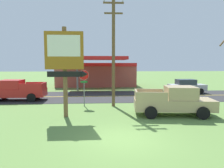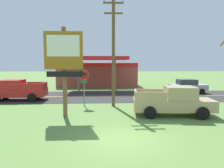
% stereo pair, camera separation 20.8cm
% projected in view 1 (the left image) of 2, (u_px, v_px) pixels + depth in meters
% --- Properties ---
extents(ground_plane, '(180.00, 180.00, 0.00)m').
position_uv_depth(ground_plane, '(123.00, 139.00, 9.76)').
color(ground_plane, '#5B7F3D').
extents(road_asphalt, '(140.00, 8.00, 0.02)m').
position_uv_depth(road_asphalt, '(109.00, 96.00, 22.67)').
color(road_asphalt, '#2B2B2D').
rests_on(road_asphalt, ground).
extents(road_centre_line, '(126.00, 0.20, 0.01)m').
position_uv_depth(road_centre_line, '(109.00, 96.00, 22.67)').
color(road_centre_line, gold).
rests_on(road_centre_line, road_asphalt).
extents(motel_sign, '(2.70, 0.54, 5.79)m').
position_uv_depth(motel_sign, '(65.00, 59.00, 13.45)').
color(motel_sign, brown).
rests_on(motel_sign, ground).
extents(stop_sign, '(0.80, 0.08, 2.95)m').
position_uv_depth(stop_sign, '(84.00, 82.00, 17.22)').
color(stop_sign, slate).
rests_on(stop_sign, ground).
extents(utility_pole, '(1.63, 0.26, 8.74)m').
position_uv_depth(utility_pole, '(113.00, 49.00, 17.00)').
color(utility_pole, brown).
rests_on(utility_pole, ground).
extents(gas_station, '(12.00, 11.50, 4.40)m').
position_uv_depth(gas_station, '(96.00, 74.00, 33.56)').
color(gas_station, '#A84C42').
rests_on(gas_station, ground).
extents(pickup_tan_parked_on_lawn, '(5.40, 2.71, 1.96)m').
position_uv_depth(pickup_tan_parked_on_lawn, '(174.00, 101.00, 14.24)').
color(pickup_tan_parked_on_lawn, tan).
rests_on(pickup_tan_parked_on_lawn, ground).
extents(pickup_red_on_road, '(5.20, 2.24, 1.96)m').
position_uv_depth(pickup_red_on_road, '(16.00, 90.00, 20.02)').
color(pickup_red_on_road, red).
rests_on(pickup_red_on_road, ground).
extents(car_silver_near_lane, '(4.20, 2.00, 1.64)m').
position_uv_depth(car_silver_near_lane, '(186.00, 86.00, 25.19)').
color(car_silver_near_lane, '#A8AAAF').
rests_on(car_silver_near_lane, ground).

